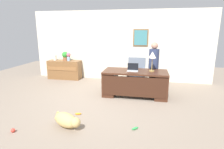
# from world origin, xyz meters

# --- Properties ---
(ground_plane) EXTENTS (12.00, 12.00, 0.00)m
(ground_plane) POSITION_xyz_m (0.00, 0.00, 0.00)
(ground_plane) COLOR gray
(back_wall) EXTENTS (7.00, 0.16, 2.70)m
(back_wall) POSITION_xyz_m (0.00, 2.60, 1.35)
(back_wall) COLOR beige
(back_wall) RESTS_ON ground_plane
(desk) EXTENTS (1.89, 0.86, 0.77)m
(desk) POSITION_xyz_m (0.78, 0.78, 0.42)
(desk) COLOR #422316
(desk) RESTS_ON ground_plane
(credenza) EXTENTS (1.32, 0.50, 0.75)m
(credenza) POSITION_xyz_m (-2.20, 2.25, 0.38)
(credenza) COLOR brown
(credenza) RESTS_ON ground_plane
(armchair) EXTENTS (0.60, 0.59, 1.02)m
(armchair) POSITION_xyz_m (0.75, 1.68, 0.47)
(armchair) COLOR slate
(armchair) RESTS_ON ground_plane
(person_standing) EXTENTS (0.32, 0.32, 1.58)m
(person_standing) POSITION_xyz_m (1.32, 1.37, 0.81)
(person_standing) COLOR #262323
(person_standing) RESTS_ON ground_plane
(dog_lying) EXTENTS (0.72, 0.53, 0.30)m
(dog_lying) POSITION_xyz_m (-0.43, -1.38, 0.16)
(dog_lying) COLOR tan
(dog_lying) RESTS_ON ground_plane
(laptop) EXTENTS (0.32, 0.22, 0.22)m
(laptop) POSITION_xyz_m (0.70, 0.78, 0.83)
(laptop) COLOR #B2B5BA
(laptop) RESTS_ON desk
(desk_lamp) EXTENTS (0.22, 0.22, 0.57)m
(desk_lamp) POSITION_xyz_m (1.26, 0.87, 1.22)
(desk_lamp) COLOR #9E8447
(desk_lamp) RESTS_ON desk
(vase_with_flowers) EXTENTS (0.17, 0.17, 0.32)m
(vase_with_flowers) POSITION_xyz_m (-2.01, 2.25, 0.93)
(vase_with_flowers) COLOR #8BB3D7
(vase_with_flowers) RESTS_ON credenza
(vase_empty) EXTENTS (0.13, 0.13, 0.23)m
(vase_empty) POSITION_xyz_m (-2.60, 2.25, 0.86)
(vase_empty) COLOR silver
(vase_empty) RESTS_ON credenza
(potted_plant) EXTENTS (0.24, 0.24, 0.36)m
(potted_plant) POSITION_xyz_m (-2.15, 2.25, 0.95)
(potted_plant) COLOR brown
(potted_plant) RESTS_ON credenza
(dog_toy_ball) EXTENTS (0.08, 0.08, 0.08)m
(dog_toy_ball) POSITION_xyz_m (-1.39, -1.78, 0.04)
(dog_toy_ball) COLOR #E53F33
(dog_toy_ball) RESTS_ON ground_plane
(dog_toy_bone) EXTENTS (0.15, 0.14, 0.05)m
(dog_toy_bone) POSITION_xyz_m (0.95, -1.20, 0.03)
(dog_toy_bone) COLOR green
(dog_toy_bone) RESTS_ON ground_plane
(dog_toy_plush) EXTENTS (0.16, 0.09, 0.05)m
(dog_toy_plush) POSITION_xyz_m (-0.42, -0.80, 0.03)
(dog_toy_plush) COLOR orange
(dog_toy_plush) RESTS_ON ground_plane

